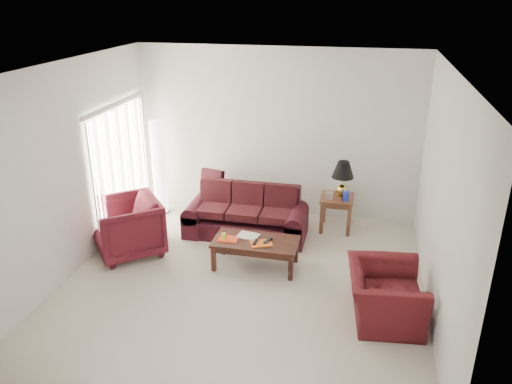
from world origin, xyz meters
TOP-DOWN VIEW (x-y plane):
  - floor at (0.00, 0.00)m, footprint 5.00×5.00m
  - blinds at (-2.42, 1.30)m, footprint 0.10×2.00m
  - sofa at (-0.31, 1.44)m, footprint 2.03×0.90m
  - throw_pillow at (-1.08, 2.07)m, footprint 0.46×0.31m
  - end_table at (1.15, 2.01)m, footprint 0.60×0.60m
  - table_lamp at (1.22, 2.06)m, footprint 0.38×0.38m
  - clock at (1.03, 1.88)m, footprint 0.13×0.06m
  - blue_canister at (1.30, 1.88)m, footprint 0.10×0.10m
  - picture_frame at (1.04, 2.19)m, footprint 0.20×0.21m
  - floor_lamp at (-2.06, 2.00)m, footprint 0.36×0.36m
  - armchair_left at (-1.96, 0.45)m, footprint 1.37×1.36m
  - armchair_right at (1.93, -0.41)m, footprint 1.02×1.14m
  - coffee_table at (0.08, 0.47)m, footprint 1.31×0.75m
  - magazine_red at (-0.32, 0.41)m, footprint 0.29×0.22m
  - magazine_white at (-0.06, 0.58)m, footprint 0.35×0.29m
  - magazine_orange at (0.18, 0.39)m, footprint 0.37×0.33m
  - remote_a at (0.10, 0.37)m, footprint 0.06×0.17m
  - remote_b at (0.26, 0.46)m, footprint 0.11×0.19m
  - yellow_glass at (-0.38, 0.38)m, footprint 0.07×0.07m

SIDE VIEW (x-z plane):
  - floor at x=0.00m, z-range 0.00..0.00m
  - coffee_table at x=0.08m, z-range 0.00..0.44m
  - end_table at x=1.15m, z-range 0.00..0.60m
  - armchair_right at x=1.93m, z-range 0.00..0.68m
  - sofa at x=-0.31m, z-range 0.00..0.82m
  - magazine_red at x=-0.32m, z-range 0.44..0.45m
  - magazine_orange at x=0.18m, z-range 0.44..0.45m
  - magazine_white at x=-0.06m, z-range 0.44..0.45m
  - armchair_left at x=-1.96m, z-range 0.00..0.90m
  - remote_a at x=0.10m, z-range 0.45..0.47m
  - remote_b at x=0.26m, z-range 0.45..0.48m
  - yellow_glass at x=-0.38m, z-range 0.44..0.55m
  - clock at x=1.03m, z-range 0.60..0.73m
  - throw_pillow at x=-1.08m, z-range 0.46..0.89m
  - picture_frame at x=1.04m, z-range 0.66..0.71m
  - blue_canister at x=1.30m, z-range 0.60..0.77m
  - floor_lamp at x=-2.06m, z-range 0.00..1.76m
  - table_lamp at x=1.22m, z-range 0.60..1.22m
  - blinds at x=-2.42m, z-range 0.00..2.16m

